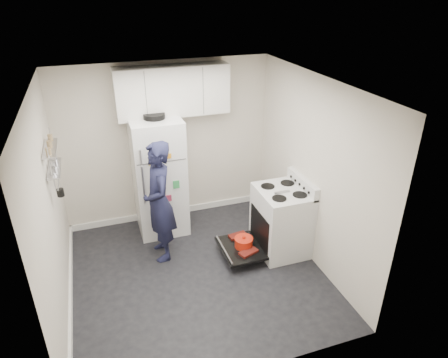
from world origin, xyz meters
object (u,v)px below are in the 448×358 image
object	(u,v)px
electric_range	(280,221)
person	(159,202)
open_oven_door	(242,246)
refrigerator	(159,176)

from	to	relation	value
electric_range	person	world-z (taller)	person
electric_range	open_oven_door	size ratio (longest dim) A/B	1.57
electric_range	refrigerator	distance (m)	1.89
refrigerator	person	world-z (taller)	refrigerator
person	refrigerator	bearing A→B (deg)	168.41
electric_range	open_oven_door	distance (m)	0.64
open_oven_door	refrigerator	size ratio (longest dim) A/B	0.38
person	open_oven_door	bearing A→B (deg)	67.53
electric_range	open_oven_door	xyz separation A→B (m)	(-0.57, 0.01, -0.29)
open_oven_door	electric_range	bearing A→B (deg)	-0.64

